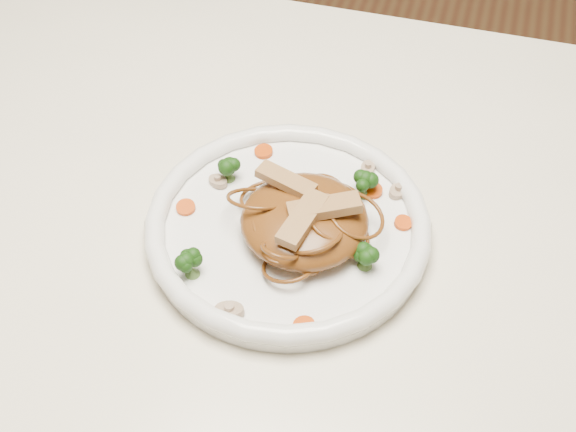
# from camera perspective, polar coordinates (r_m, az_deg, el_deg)

# --- Properties ---
(table) EXTENTS (1.20, 0.80, 0.75)m
(table) POSITION_cam_1_polar(r_m,az_deg,el_deg) (0.85, -1.62, -5.25)
(table) COLOR beige
(table) RESTS_ON ground
(plate) EXTENTS (0.31, 0.31, 0.02)m
(plate) POSITION_cam_1_polar(r_m,az_deg,el_deg) (0.76, 0.00, -1.11)
(plate) COLOR white
(plate) RESTS_ON table
(noodle_mound) EXTENTS (0.14, 0.14, 0.04)m
(noodle_mound) POSITION_cam_1_polar(r_m,az_deg,el_deg) (0.74, 1.21, -0.31)
(noodle_mound) COLOR #5E3411
(noodle_mound) RESTS_ON plate
(chicken_a) EXTENTS (0.07, 0.05, 0.01)m
(chicken_a) POSITION_cam_1_polar(r_m,az_deg,el_deg) (0.71, 2.68, 0.63)
(chicken_a) COLOR tan
(chicken_a) RESTS_ON noodle_mound
(chicken_b) EXTENTS (0.06, 0.03, 0.01)m
(chicken_b) POSITION_cam_1_polar(r_m,az_deg,el_deg) (0.74, -0.15, 2.63)
(chicken_b) COLOR tan
(chicken_b) RESTS_ON noodle_mound
(chicken_c) EXTENTS (0.04, 0.07, 0.01)m
(chicken_c) POSITION_cam_1_polar(r_m,az_deg,el_deg) (0.71, 1.07, -0.19)
(chicken_c) COLOR tan
(chicken_c) RESTS_ON noodle_mound
(broccoli_0) EXTENTS (0.04, 0.04, 0.03)m
(broccoli_0) POSITION_cam_1_polar(r_m,az_deg,el_deg) (0.78, 5.65, 2.37)
(broccoli_0) COLOR #16410D
(broccoli_0) RESTS_ON plate
(broccoli_1) EXTENTS (0.03, 0.03, 0.03)m
(broccoli_1) POSITION_cam_1_polar(r_m,az_deg,el_deg) (0.79, -4.44, 3.53)
(broccoli_1) COLOR #16410D
(broccoli_1) RESTS_ON plate
(broccoli_2) EXTENTS (0.04, 0.04, 0.03)m
(broccoli_2) POSITION_cam_1_polar(r_m,az_deg,el_deg) (0.71, -7.13, -3.44)
(broccoli_2) COLOR #16410D
(broccoli_2) RESTS_ON plate
(broccoli_3) EXTENTS (0.03, 0.03, 0.03)m
(broccoli_3) POSITION_cam_1_polar(r_m,az_deg,el_deg) (0.72, 5.72, -3.01)
(broccoli_3) COLOR #16410D
(broccoli_3) RESTS_ON plate
(carrot_0) EXTENTS (0.02, 0.02, 0.00)m
(carrot_0) POSITION_cam_1_polar(r_m,az_deg,el_deg) (0.79, 6.24, 1.86)
(carrot_0) COLOR #B83C06
(carrot_0) RESTS_ON plate
(carrot_1) EXTENTS (0.02, 0.02, 0.00)m
(carrot_1) POSITION_cam_1_polar(r_m,az_deg,el_deg) (0.77, -7.51, 0.62)
(carrot_1) COLOR #B83C06
(carrot_1) RESTS_ON plate
(carrot_2) EXTENTS (0.02, 0.02, 0.00)m
(carrot_2) POSITION_cam_1_polar(r_m,az_deg,el_deg) (0.76, 8.45, -0.51)
(carrot_2) COLOR #B83C06
(carrot_2) RESTS_ON plate
(carrot_3) EXTENTS (0.02, 0.02, 0.00)m
(carrot_3) POSITION_cam_1_polar(r_m,az_deg,el_deg) (0.83, -1.80, 4.75)
(carrot_3) COLOR #B83C06
(carrot_3) RESTS_ON plate
(carrot_4) EXTENTS (0.02, 0.02, 0.00)m
(carrot_4) POSITION_cam_1_polar(r_m,az_deg,el_deg) (0.68, 1.19, -8.06)
(carrot_4) COLOR #B83C06
(carrot_4) RESTS_ON plate
(mushroom_0) EXTENTS (0.03, 0.03, 0.01)m
(mushroom_0) POSITION_cam_1_polar(r_m,az_deg,el_deg) (0.69, -4.32, -6.93)
(mushroom_0) COLOR #BDA78D
(mushroom_0) RESTS_ON plate
(mushroom_1) EXTENTS (0.03, 0.03, 0.01)m
(mushroom_1) POSITION_cam_1_polar(r_m,az_deg,el_deg) (0.79, 8.10, 1.84)
(mushroom_1) COLOR #BDA78D
(mushroom_1) RESTS_ON plate
(mushroom_2) EXTENTS (0.03, 0.03, 0.01)m
(mushroom_2) POSITION_cam_1_polar(r_m,az_deg,el_deg) (0.80, -5.16, 2.55)
(mushroom_2) COLOR #BDA78D
(mushroom_2) RESTS_ON plate
(mushroom_3) EXTENTS (0.02, 0.02, 0.01)m
(mushroom_3) POSITION_cam_1_polar(r_m,az_deg,el_deg) (0.81, 5.87, 3.48)
(mushroom_3) COLOR #BDA78D
(mushroom_3) RESTS_ON plate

